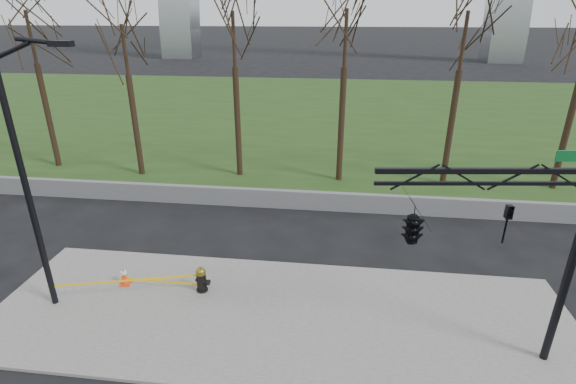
# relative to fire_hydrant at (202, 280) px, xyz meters

# --- Properties ---
(ground) EXTENTS (500.00, 500.00, 0.00)m
(ground) POSITION_rel_fire_hydrant_xyz_m (2.73, -0.92, -0.53)
(ground) COLOR black
(ground) RESTS_ON ground
(sidewalk) EXTENTS (18.00, 6.00, 0.10)m
(sidewalk) POSITION_rel_fire_hydrant_xyz_m (2.73, -0.92, -0.48)
(sidewalk) COLOR slate
(sidewalk) RESTS_ON ground
(grass_strip) EXTENTS (120.00, 40.00, 0.06)m
(grass_strip) POSITION_rel_fire_hydrant_xyz_m (2.73, 29.08, -0.50)
(grass_strip) COLOR #213B15
(grass_strip) RESTS_ON ground
(guardrail) EXTENTS (60.00, 0.30, 0.90)m
(guardrail) POSITION_rel_fire_hydrant_xyz_m (2.73, 7.08, -0.08)
(guardrail) COLOR #59595B
(guardrail) RESTS_ON ground
(tree_row) EXTENTS (49.35, 4.00, 9.50)m
(tree_row) POSITION_rel_fire_hydrant_xyz_m (4.40, 11.08, 4.22)
(tree_row) COLOR black
(tree_row) RESTS_ON ground
(fire_hydrant) EXTENTS (0.59, 0.38, 0.93)m
(fire_hydrant) POSITION_rel_fire_hydrant_xyz_m (0.00, 0.00, 0.00)
(fire_hydrant) COLOR black
(fire_hydrant) RESTS_ON sidewalk
(traffic_cone) EXTENTS (0.39, 0.39, 0.65)m
(traffic_cone) POSITION_rel_fire_hydrant_xyz_m (-2.76, 0.04, -0.10)
(traffic_cone) COLOR #FF380D
(traffic_cone) RESTS_ON sidewalk
(street_light) EXTENTS (2.39, 0.31, 8.21)m
(street_light) POSITION_rel_fire_hydrant_xyz_m (-4.30, -1.21, 4.16)
(street_light) COLOR black
(street_light) RESTS_ON ground
(traffic_signal_mast) EXTENTS (5.07, 2.53, 6.00)m
(traffic_signal_mast) POSITION_rel_fire_hydrant_xyz_m (6.90, -2.20, 3.62)
(traffic_signal_mast) COLOR black
(traffic_signal_mast) RESTS_ON ground
(caution_tape) EXTENTS (4.52, 1.24, 0.47)m
(caution_tape) POSITION_rel_fire_hydrant_xyz_m (-1.94, -0.37, 0.04)
(caution_tape) COLOR yellow
(caution_tape) RESTS_ON ground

